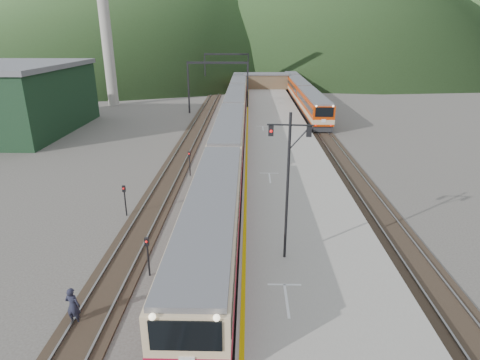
{
  "coord_description": "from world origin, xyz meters",
  "views": [
    {
      "loc": [
        2.05,
        -8.96,
        12.29
      ],
      "look_at": [
        1.43,
        18.78,
        2.0
      ],
      "focal_mm": 30.0,
      "sensor_mm": 36.0,
      "label": 1
    }
  ],
  "objects_px": {
    "signal_mast": "(288,174)",
    "worker": "(73,306)",
    "main_train": "(233,116)",
    "second_train": "(298,89)"
  },
  "relations": [
    {
      "from": "signal_mast",
      "to": "worker",
      "type": "xyz_separation_m",
      "value": [
        -9.68,
        -4.21,
        -4.77
      ]
    },
    {
      "from": "signal_mast",
      "to": "worker",
      "type": "height_order",
      "value": "signal_mast"
    },
    {
      "from": "second_train",
      "to": "worker",
      "type": "distance_m",
      "value": 66.42
    },
    {
      "from": "main_train",
      "to": "second_train",
      "type": "height_order",
      "value": "main_train"
    },
    {
      "from": "second_train",
      "to": "signal_mast",
      "type": "distance_m",
      "value": 60.53
    },
    {
      "from": "main_train",
      "to": "second_train",
      "type": "bearing_deg",
      "value": 67.01
    },
    {
      "from": "second_train",
      "to": "signal_mast",
      "type": "xyz_separation_m",
      "value": [
        -7.49,
        -59.95,
        3.77
      ]
    },
    {
      "from": "signal_mast",
      "to": "main_train",
      "type": "bearing_deg",
      "value": 96.96
    },
    {
      "from": "second_train",
      "to": "worker",
      "type": "bearing_deg",
      "value": -104.98
    },
    {
      "from": "worker",
      "to": "signal_mast",
      "type": "bearing_deg",
      "value": -148.24
    }
  ]
}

